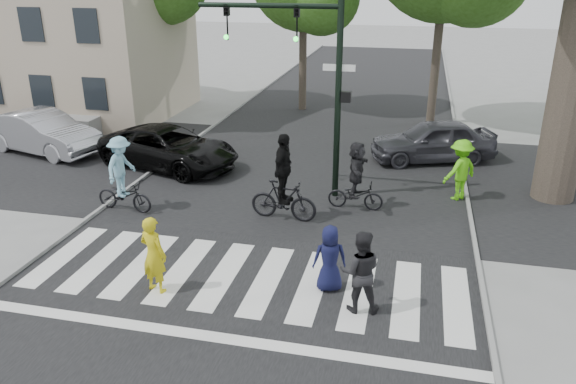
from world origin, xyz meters
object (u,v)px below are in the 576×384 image
Objects in this scene: car_suv at (169,147)px; car_grey at (433,141)px; pedestrian_child at (330,258)px; cyclist_mid at (283,185)px; pedestrian_woman at (154,255)px; cyclist_left at (122,179)px; car_silver at (42,132)px; cyclist_right at (356,180)px; pedestrian_adult at (360,272)px; traffic_signal at (309,63)px.

car_grey is (8.73, 2.70, 0.04)m from car_suv.
cyclist_mid reaches higher than pedestrian_child.
cyclist_mid reaches higher than pedestrian_woman.
car_grey is at bearing 37.50° from cyclist_left.
cyclist_right is at bearing -87.38° from car_silver.
car_suv is 1.06× the size of car_silver.
pedestrian_adult reaches higher than pedestrian_woman.
traffic_signal reaches higher than pedestrian_adult.
cyclist_left is at bearing -40.82° from pedestrian_child.
traffic_signal is 3.50m from cyclist_right.
pedestrian_woman is 0.79× the size of cyclist_left.
pedestrian_adult is 0.35× the size of car_suv.
traffic_signal is 3.05× the size of cyclist_right.
car_suv is 5.18m from car_silver.
cyclist_right is 0.46× the size of car_grey.
car_silver is (-10.22, 1.76, -3.14)m from traffic_signal.
pedestrian_child is 0.85× the size of pedestrian_adult.
cyclist_mid is at bearing -147.23° from cyclist_right.
car_grey is at bearing 66.43° from cyclist_right.
traffic_signal is at bearing -77.43° from pedestrian_adult.
car_grey is (3.67, 4.03, -3.17)m from traffic_signal.
cyclist_left is at bearing -71.63° from car_grey.
cyclist_left is at bearing -37.27° from pedestrian_woman.
cyclist_left is (-6.94, 3.45, 0.07)m from pedestrian_adult.
traffic_signal is at bearing -90.38° from pedestrian_child.
pedestrian_woman is 0.71× the size of cyclist_mid.
traffic_signal reaches higher than pedestrian_child.
car_suv is (-6.61, 2.16, -0.19)m from cyclist_right.
cyclist_left is 0.46× the size of car_silver.
pedestrian_child is 0.68× the size of cyclist_left.
car_silver is at bearing -47.31° from pedestrian_child.
pedestrian_adult is 0.37× the size of car_silver.
pedestrian_adult is 0.72× the size of cyclist_mid.
pedestrian_woman is at bearing -108.33° from traffic_signal.
car_silver is at bearing -99.84° from car_grey.
traffic_signal is at bearing -84.71° from car_silver.
car_suv is at bearing -79.69° from car_silver.
car_suv is (-4.80, 3.33, -0.30)m from cyclist_mid.
cyclist_mid is at bearing -65.56° from pedestrian_adult.
pedestrian_child is at bearing -149.34° from pedestrian_woman.
pedestrian_child reaches higher than car_suv.
cyclist_right is at bearing -28.36° from traffic_signal.
pedestrian_woman is at bearing -48.43° from car_grey.
car_suv is at bearing 94.98° from cyclist_left.
traffic_signal is 10.83m from car_silver.
cyclist_mid is 2.15m from cyclist_right.
pedestrian_woman reaches higher than pedestrian_child.
traffic_signal is 6.31m from pedestrian_child.
cyclist_right reaches higher than pedestrian_adult.
pedestrian_child is 0.61× the size of cyclist_mid.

